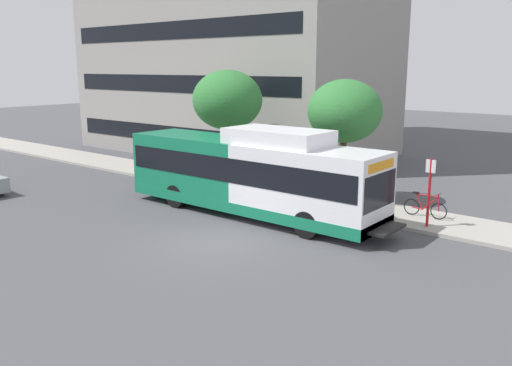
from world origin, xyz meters
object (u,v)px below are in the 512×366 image
bus_stop_sign_pole (429,187)px  street_tree_mid_block (227,100)px  transit_bus (251,174)px  bicycle_parked (425,207)px  street_tree_near_stop (345,111)px

bus_stop_sign_pole → street_tree_mid_block: (1.89, 11.64, 2.65)m
transit_bus → bicycle_parked: size_ratio=6.96×
bus_stop_sign_pole → street_tree_mid_block: street_tree_mid_block is taller
bus_stop_sign_pole → street_tree_near_stop: (1.66, 4.58, 2.44)m
transit_bus → bicycle_parked: transit_bus is taller
street_tree_near_stop → street_tree_mid_block: (0.24, 7.06, 0.21)m
transit_bus → street_tree_mid_block: size_ratio=2.14×
bicycle_parked → street_tree_near_stop: street_tree_near_stop is taller
transit_bus → bus_stop_sign_pole: transit_bus is taller
bus_stop_sign_pole → transit_bus: bearing=110.8°
bicycle_parked → street_tree_mid_block: 11.71m
street_tree_near_stop → bus_stop_sign_pole: bearing=-109.9°
bus_stop_sign_pole → street_tree_mid_block: bearing=80.8°
transit_bus → bus_stop_sign_pole: (2.47, -6.50, -0.05)m
bicycle_parked → bus_stop_sign_pole: bearing=-155.0°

